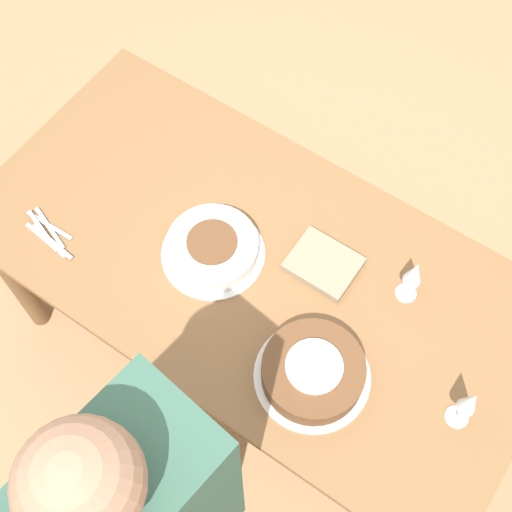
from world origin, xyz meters
TOP-DOWN VIEW (x-y plane):
  - ground_plane at (0.00, 0.00)m, footprint 12.00×12.00m
  - dining_table at (0.00, 0.00)m, footprint 1.71×0.86m
  - cake_center_white at (-0.12, -0.04)m, footprint 0.31×0.31m
  - cake_front_chocolate at (0.32, -0.20)m, footprint 0.32×0.32m
  - wine_glass_near at (0.41, 0.16)m, footprint 0.06×0.06m
  - wine_glass_far at (0.69, -0.08)m, footprint 0.06×0.06m
  - fork_pile at (-0.57, -0.27)m, footprint 0.22×0.09m
  - napkin_stack at (0.17, 0.10)m, footprint 0.19×0.16m

SIDE VIEW (x-z plane):
  - ground_plane at x=0.00m, z-range 0.00..0.00m
  - dining_table at x=0.00m, z-range 0.27..1.02m
  - fork_pile at x=-0.57m, z-range 0.75..0.76m
  - napkin_stack at x=0.17m, z-range 0.75..0.78m
  - cake_center_white at x=-0.12m, z-range 0.74..0.82m
  - cake_front_chocolate at x=0.32m, z-range 0.74..0.83m
  - wine_glass_near at x=0.41m, z-range 0.78..0.97m
  - wine_glass_far at x=0.69m, z-range 0.78..0.98m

